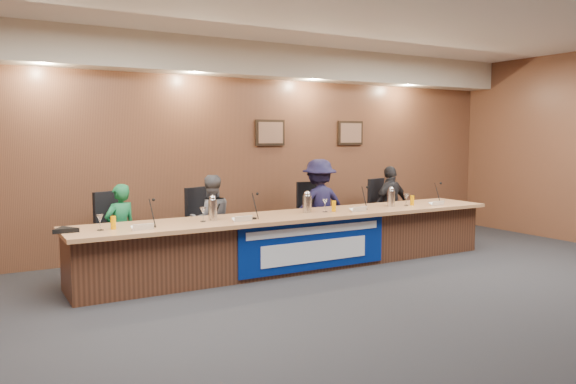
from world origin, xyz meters
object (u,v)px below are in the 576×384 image
panelist_a (121,230)px  panelist_d (391,205)px  dais_body (299,242)px  office_chair_d (386,214)px  speakerphone (65,230)px  banner (315,245)px  carafe_mid (307,204)px  carafe_left (213,210)px  office_chair_c (316,221)px  carafe_right (391,198)px  panelist_b (211,220)px  office_chair_a (119,238)px  panelist_c (319,206)px  office_chair_b (208,230)px

panelist_a → panelist_d: size_ratio=0.92×
dais_body → office_chair_d: dais_body is taller
speakerphone → banner: bearing=-7.2°
carafe_mid → carafe_left: bearing=-177.8°
dais_body → banner: (0.00, -0.41, 0.03)m
office_chair_c → carafe_right: carafe_right is taller
office_chair_c → carafe_mid: size_ratio=2.06×
panelist_b → office_chair_a: (-1.23, 0.10, -0.15)m
office_chair_a → panelist_d: bearing=-21.8°
dais_body → carafe_right: bearing=-1.1°
panelist_c → carafe_left: bearing=23.5°
panelist_b → office_chair_b: 0.18m
carafe_right → speakerphone: (-4.59, -0.01, -0.09)m
panelist_c → speakerphone: 3.87m
speakerphone → office_chair_c: bearing=12.7°
carafe_mid → carafe_right: (1.46, -0.03, -0.00)m
dais_body → panelist_a: size_ratio=5.03×
office_chair_d → speakerphone: size_ratio=1.50×
dais_body → panelist_d: size_ratio=4.61×
banner → speakerphone: (-3.00, 0.38, 0.40)m
banner → speakerphone: bearing=172.8°
panelist_b → panelist_c: bearing=-174.1°
banner → speakerphone: size_ratio=6.88×
dais_body → carafe_mid: carafe_mid is taller
carafe_mid → speakerphone: bearing=-179.3°
carafe_right → office_chair_b: bearing=161.8°
office_chair_a → office_chair_d: bearing=-20.5°
dais_body → panelist_b: (-0.99, 0.72, 0.28)m
office_chair_c → office_chair_d: same height
panelist_a → office_chair_c: 3.03m
dais_body → office_chair_a: (-2.22, 0.82, 0.13)m
office_chair_a → office_chair_d: size_ratio=1.00×
office_chair_b → carafe_mid: bearing=-57.4°
panelist_b → office_chair_c: (1.79, 0.10, -0.15)m
office_chair_d → carafe_right: size_ratio=2.06×
office_chair_c → speakerphone: bearing=-164.0°
panelist_d → speakerphone: bearing=-1.3°
panelist_c → office_chair_a: panelist_c is taller
dais_body → panelist_d: bearing=17.9°
carafe_left → office_chair_a: bearing=137.6°
banner → office_chair_d: (2.22, 1.23, 0.10)m
panelist_c → office_chair_d: panelist_c is taller
panelist_c → carafe_mid: bearing=50.2°
panelist_c → speakerphone: (-3.79, -0.75, 0.05)m
carafe_mid → dais_body: bearing=-179.3°
panelist_d → carafe_mid: size_ratio=5.58×
office_chair_c → office_chair_b: bearing=-176.7°
dais_body → office_chair_b: bearing=140.5°
banner → panelist_a: (-2.22, 1.13, 0.22)m
carafe_left → carafe_mid: 1.41m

